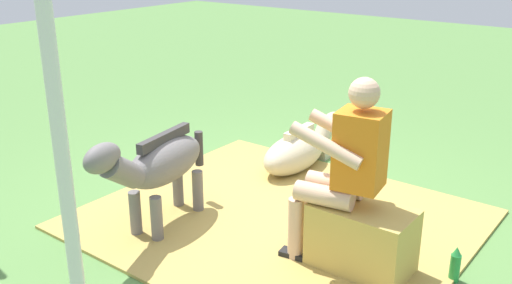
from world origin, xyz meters
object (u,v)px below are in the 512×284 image
at_px(hay_bale, 361,239).
at_px(soda_bottle, 455,264).
at_px(tent_pole_left, 70,224).
at_px(person_seated, 343,165).
at_px(pony_lying, 300,150).
at_px(pony_standing, 159,165).

distance_m(hay_bale, soda_bottle, 0.63).
bearing_deg(hay_bale, tent_pole_left, 82.15).
relative_size(hay_bale, person_seated, 0.50).
bearing_deg(tent_pole_left, pony_lying, -72.00).
distance_m(pony_lying, tent_pole_left, 3.62).
height_order(hay_bale, person_seated, person_seated).
bearing_deg(pony_lying, soda_bottle, 151.44).
bearing_deg(tent_pole_left, pony_standing, -52.24).
distance_m(hay_bale, pony_lying, 1.89).
bearing_deg(pony_lying, pony_standing, 84.42).
relative_size(hay_bale, pony_lying, 0.51).
xyz_separation_m(pony_standing, soda_bottle, (-2.09, -0.67, -0.41)).
xyz_separation_m(person_seated, pony_lying, (1.20, -1.33, -0.56)).
bearing_deg(person_seated, tent_pole_left, 86.71).
bearing_deg(pony_standing, person_seated, -164.12).
height_order(pony_standing, soda_bottle, pony_standing).
bearing_deg(hay_bale, pony_standing, 14.88).
bearing_deg(hay_bale, pony_lying, -43.93).
bearing_deg(soda_bottle, pony_standing, 17.72).
distance_m(hay_bale, pony_standing, 1.61).
relative_size(soda_bottle, tent_pole_left, 0.12).
bearing_deg(tent_pole_left, soda_bottle, -110.27).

